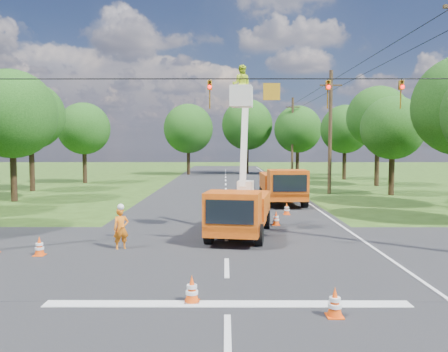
{
  "coord_description": "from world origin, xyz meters",
  "views": [
    {
      "loc": [
        -0.05,
        -13.67,
        3.94
      ],
      "look_at": [
        -0.1,
        5.44,
        2.6
      ],
      "focal_mm": 35.0,
      "sensor_mm": 36.0,
      "label": 1
    }
  ],
  "objects_px": {
    "ground_worker": "(121,229)",
    "traffic_cone_1": "(335,303)",
    "bucket_truck": "(240,200)",
    "traffic_cone_0": "(192,290)",
    "traffic_cone_2": "(276,218)",
    "tree_left_f": "(84,129)",
    "distant_car": "(276,178)",
    "traffic_cone_4": "(39,246)",
    "traffic_cone_3": "(287,209)",
    "pole_right_mid": "(330,131)",
    "tree_left_e": "(30,116)",
    "tree_far_b": "(247,125)",
    "tree_left_d": "(12,114)",
    "traffic_cone_7": "(286,195)",
    "tree_right_e": "(345,129)",
    "pole_right_far": "(292,136)",
    "tree_right_d": "(378,117)",
    "tree_far_c": "(298,129)",
    "second_truck": "(283,185)",
    "tree_right_c": "(393,128)",
    "tree_far_a": "(188,129)"
  },
  "relations": [
    {
      "from": "traffic_cone_1",
      "to": "tree_far_c",
      "type": "xyz_separation_m",
      "value": [
        7.05,
        47.94,
        5.7
      ]
    },
    {
      "from": "pole_right_far",
      "to": "tree_left_f",
      "type": "bearing_deg",
      "value": -156.77
    },
    {
      "from": "traffic_cone_0",
      "to": "traffic_cone_7",
      "type": "xyz_separation_m",
      "value": [
        5.23,
        20.73,
        0.0
      ]
    },
    {
      "from": "traffic_cone_1",
      "to": "traffic_cone_3",
      "type": "xyz_separation_m",
      "value": [
        0.99,
        14.78,
        0.0
      ]
    },
    {
      "from": "tree_right_d",
      "to": "tree_far_c",
      "type": "bearing_deg",
      "value": 109.46
    },
    {
      "from": "second_truck",
      "to": "pole_right_mid",
      "type": "bearing_deg",
      "value": 53.47
    },
    {
      "from": "pole_right_far",
      "to": "tree_left_d",
      "type": "distance_m",
      "value": 34.33
    },
    {
      "from": "traffic_cone_4",
      "to": "pole_right_far",
      "type": "distance_m",
      "value": 43.42
    },
    {
      "from": "traffic_cone_0",
      "to": "traffic_cone_4",
      "type": "relative_size",
      "value": 1.0
    },
    {
      "from": "second_truck",
      "to": "tree_right_c",
      "type": "distance_m",
      "value": 11.64
    },
    {
      "from": "bucket_truck",
      "to": "tree_far_b",
      "type": "distance_m",
      "value": 42.4
    },
    {
      "from": "traffic_cone_1",
      "to": "traffic_cone_2",
      "type": "height_order",
      "value": "same"
    },
    {
      "from": "traffic_cone_4",
      "to": "pole_right_mid",
      "type": "xyz_separation_m",
      "value": [
        15.16,
        20.41,
        4.75
      ]
    },
    {
      "from": "traffic_cone_2",
      "to": "tree_left_f",
      "type": "distance_m",
      "value": 30.39
    },
    {
      "from": "tree_far_a",
      "to": "pole_right_far",
      "type": "bearing_deg",
      "value": -12.53
    },
    {
      "from": "traffic_cone_3",
      "to": "traffic_cone_7",
      "type": "distance_m",
      "value": 6.9
    },
    {
      "from": "distant_car",
      "to": "tree_left_d",
      "type": "distance_m",
      "value": 24.39
    },
    {
      "from": "distant_car",
      "to": "traffic_cone_4",
      "type": "distance_m",
      "value": 30.57
    },
    {
      "from": "ground_worker",
      "to": "tree_far_b",
      "type": "relative_size",
      "value": 0.16
    },
    {
      "from": "pole_right_far",
      "to": "tree_right_e",
      "type": "xyz_separation_m",
      "value": [
        5.3,
        -5.0,
        0.7
      ]
    },
    {
      "from": "tree_right_e",
      "to": "tree_far_c",
      "type": "distance_m",
      "value": 8.22
    },
    {
      "from": "tree_right_c",
      "to": "tree_far_b",
      "type": "distance_m",
      "value": 27.97
    },
    {
      "from": "traffic_cone_3",
      "to": "tree_left_e",
      "type": "relative_size",
      "value": 0.08
    },
    {
      "from": "traffic_cone_2",
      "to": "tree_far_b",
      "type": "relative_size",
      "value": 0.07
    },
    {
      "from": "traffic_cone_0",
      "to": "tree_left_d",
      "type": "distance_m",
      "value": 25.19
    },
    {
      "from": "second_truck",
      "to": "distant_car",
      "type": "height_order",
      "value": "second_truck"
    },
    {
      "from": "bucket_truck",
      "to": "pole_right_far",
      "type": "relative_size",
      "value": 0.74
    },
    {
      "from": "bucket_truck",
      "to": "tree_left_d",
      "type": "height_order",
      "value": "tree_left_d"
    },
    {
      "from": "traffic_cone_0",
      "to": "tree_right_e",
      "type": "distance_m",
      "value": 43.0
    },
    {
      "from": "traffic_cone_1",
      "to": "tree_left_d",
      "type": "relative_size",
      "value": 0.08
    },
    {
      "from": "traffic_cone_0",
      "to": "traffic_cone_2",
      "type": "relative_size",
      "value": 1.0
    },
    {
      "from": "tree_right_d",
      "to": "tree_far_b",
      "type": "height_order",
      "value": "tree_far_b"
    },
    {
      "from": "distant_car",
      "to": "traffic_cone_1",
      "type": "relative_size",
      "value": 5.51
    },
    {
      "from": "pole_right_mid",
      "to": "tree_far_c",
      "type": "bearing_deg",
      "value": 87.4
    },
    {
      "from": "traffic_cone_7",
      "to": "tree_far_a",
      "type": "relative_size",
      "value": 0.07
    },
    {
      "from": "ground_worker",
      "to": "traffic_cone_3",
      "type": "xyz_separation_m",
      "value": [
        7.43,
        8.24,
        -0.44
      ]
    },
    {
      "from": "traffic_cone_3",
      "to": "tree_far_b",
      "type": "bearing_deg",
      "value": 90.69
    },
    {
      "from": "traffic_cone_0",
      "to": "traffic_cone_3",
      "type": "relative_size",
      "value": 1.0
    },
    {
      "from": "tree_left_e",
      "to": "tree_right_e",
      "type": "height_order",
      "value": "tree_left_e"
    },
    {
      "from": "distant_car",
      "to": "traffic_cone_2",
      "type": "relative_size",
      "value": 5.51
    },
    {
      "from": "traffic_cone_2",
      "to": "traffic_cone_7",
      "type": "xyz_separation_m",
      "value": [
        1.9,
        10.13,
        0.0
      ]
    },
    {
      "from": "pole_right_mid",
      "to": "tree_left_d",
      "type": "bearing_deg",
      "value": -167.99
    },
    {
      "from": "second_truck",
      "to": "ground_worker",
      "type": "xyz_separation_m",
      "value": [
        -7.79,
        -12.85,
        -0.46
      ]
    },
    {
      "from": "ground_worker",
      "to": "traffic_cone_1",
      "type": "bearing_deg",
      "value": -72.99
    },
    {
      "from": "traffic_cone_4",
      "to": "tree_right_e",
      "type": "height_order",
      "value": "tree_right_e"
    },
    {
      "from": "distant_car",
      "to": "tree_left_f",
      "type": "height_order",
      "value": "tree_left_f"
    },
    {
      "from": "bucket_truck",
      "to": "traffic_cone_0",
      "type": "height_order",
      "value": "bucket_truck"
    },
    {
      "from": "tree_left_e",
      "to": "tree_far_b",
      "type": "bearing_deg",
      "value": 49.28
    },
    {
      "from": "traffic_cone_7",
      "to": "tree_far_b",
      "type": "xyz_separation_m",
      "value": [
        -1.35,
        29.31,
        6.45
      ]
    },
    {
      "from": "pole_right_far",
      "to": "tree_far_a",
      "type": "distance_m",
      "value": 13.87
    }
  ]
}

